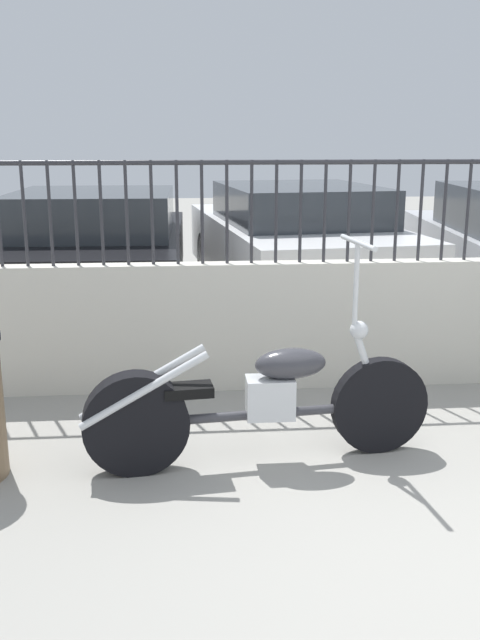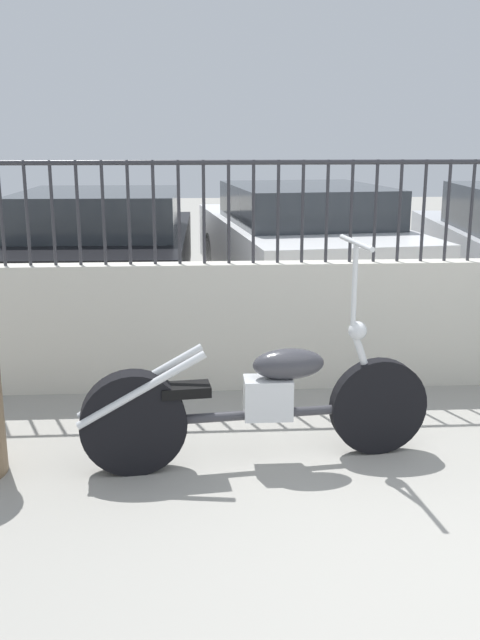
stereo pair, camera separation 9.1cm
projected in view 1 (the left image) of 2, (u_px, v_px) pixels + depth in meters
The scene contains 5 objects.
low_wall at pixel (368, 323), 5.46m from camera, with size 8.11×0.18×0.97m.
fence_railing at pixel (374, 194), 5.22m from camera, with size 8.11×0.04×0.75m.
motorcycle_dark_grey at pixel (244, 404), 4.13m from camera, with size 2.07×0.53×1.31m.
car_black at pixel (97, 248), 7.93m from camera, with size 1.93×4.07×1.30m.
car_white at pixel (294, 242), 8.24m from camera, with size 2.28×4.50×1.35m.
Camera 1 is at (-1.42, -2.71, 1.87)m, focal length 40.00 mm.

